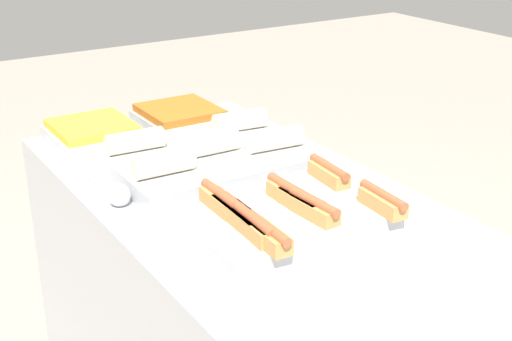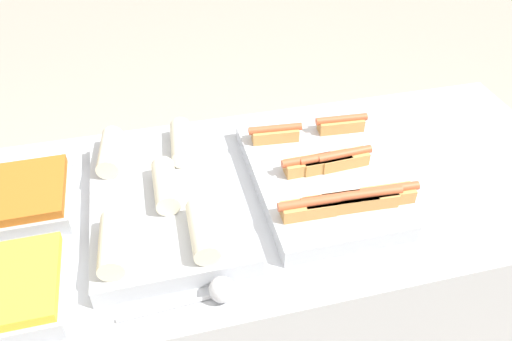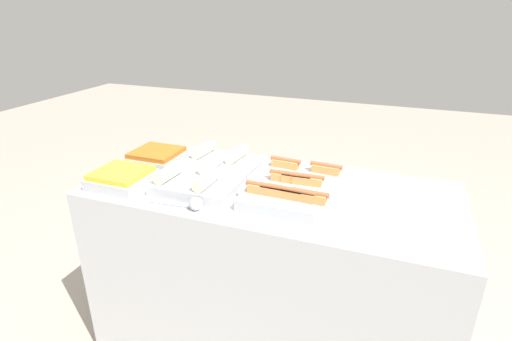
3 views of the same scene
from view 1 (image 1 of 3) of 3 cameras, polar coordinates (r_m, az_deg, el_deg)
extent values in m
cube|color=#B7BABF|center=(1.67, 3.11, -3.60)|extent=(0.34, 0.52, 0.05)
cube|color=tan|center=(1.59, -1.87, -3.24)|extent=(0.13, 0.05, 0.04)
cylinder|color=#C15633|center=(1.58, -1.88, -2.58)|extent=(0.15, 0.03, 0.02)
cube|color=tan|center=(1.51, -0.07, -4.67)|extent=(0.13, 0.05, 0.04)
cylinder|color=#C15633|center=(1.50, -0.08, -3.98)|extent=(0.15, 0.03, 0.02)
cube|color=tan|center=(1.63, 3.55, -2.58)|extent=(0.13, 0.05, 0.04)
cylinder|color=#C15633|center=(1.63, 3.57, -1.93)|extent=(0.15, 0.03, 0.02)
cube|color=tan|center=(1.79, 5.85, -0.31)|extent=(0.14, 0.05, 0.04)
cylinder|color=#C15633|center=(1.79, 5.88, 0.28)|extent=(0.15, 0.03, 0.02)
cube|color=tan|center=(1.64, -2.89, -2.51)|extent=(0.13, 0.05, 0.04)
cylinder|color=#C15633|center=(1.63, -2.91, -1.87)|extent=(0.15, 0.03, 0.02)
cube|color=tan|center=(1.55, -1.02, -3.90)|extent=(0.13, 0.05, 0.04)
cylinder|color=#C15633|center=(1.55, -1.03, -3.23)|extent=(0.15, 0.03, 0.02)
cube|color=tan|center=(1.48, 0.98, -5.33)|extent=(0.13, 0.05, 0.04)
cylinder|color=#C15633|center=(1.47, 0.98, -4.64)|extent=(0.15, 0.03, 0.02)
cube|color=tan|center=(1.66, 10.10, -2.56)|extent=(0.13, 0.05, 0.04)
cylinder|color=#C15633|center=(1.65, 10.15, -1.92)|extent=(0.15, 0.03, 0.02)
cube|color=tan|center=(1.60, 4.68, -3.18)|extent=(0.13, 0.05, 0.04)
cylinder|color=#C15633|center=(1.59, 4.70, -2.52)|extent=(0.15, 0.03, 0.02)
cube|color=tan|center=(1.67, 2.66, -1.98)|extent=(0.13, 0.05, 0.04)
cylinder|color=#C15633|center=(1.66, 2.67, -1.34)|extent=(0.15, 0.02, 0.02)
cube|color=#B7BABF|center=(1.98, -3.63, 0.70)|extent=(0.37, 0.54, 0.05)
cylinder|color=beige|center=(2.15, -1.31, 4.01)|extent=(0.08, 0.17, 0.06)
cylinder|color=beige|center=(2.01, -9.64, 2.36)|extent=(0.07, 0.16, 0.06)
cylinder|color=beige|center=(1.97, -3.58, 2.17)|extent=(0.06, 0.16, 0.06)
cylinder|color=beige|center=(1.84, -7.40, 0.56)|extent=(0.06, 0.16, 0.06)
cylinder|color=beige|center=(2.00, 1.48, 2.54)|extent=(0.07, 0.17, 0.06)
cube|color=#B7BABF|center=(2.22, -12.89, 2.55)|extent=(0.26, 0.24, 0.05)
cube|color=gold|center=(2.21, -12.97, 3.45)|extent=(0.24, 0.22, 0.02)
cube|color=#B7BABF|center=(2.33, -6.11, 3.91)|extent=(0.26, 0.24, 0.05)
cube|color=#B7601E|center=(2.31, -6.15, 4.78)|extent=(0.24, 0.22, 0.02)
cylinder|color=silver|center=(1.90, -12.11, -1.43)|extent=(0.22, 0.02, 0.01)
sphere|color=silver|center=(1.80, -10.88, -1.96)|extent=(0.06, 0.06, 0.06)
camera|label=2|loc=(1.63, -38.37, 23.10)|focal=35.00mm
camera|label=3|loc=(1.06, -76.20, 7.93)|focal=28.00mm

